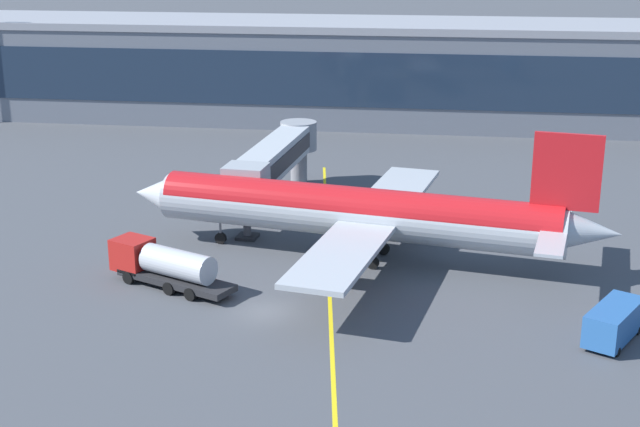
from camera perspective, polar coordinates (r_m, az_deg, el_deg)
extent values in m
plane|color=#47494F|center=(64.84, -3.58, -6.29)|extent=(700.00, 700.00, 0.00)
cube|color=yellow|center=(65.95, 0.65, -5.83)|extent=(12.08, 79.17, 0.01)
cube|color=slate|center=(133.21, -4.18, 9.06)|extent=(163.18, 19.69, 13.13)
cube|color=#1E2D42|center=(123.57, -5.16, 8.67)|extent=(158.29, 0.16, 7.35)
cube|color=#99999E|center=(132.36, -4.25, 12.08)|extent=(166.45, 20.08, 1.00)
cylinder|color=#B2B7BC|center=(73.60, 2.27, -0.01)|extent=(34.29, 9.87, 3.95)
cylinder|color=red|center=(73.50, 2.28, 0.26)|extent=(33.59, 9.59, 3.79)
cone|color=#B2B7BC|center=(80.39, -10.47, 1.23)|extent=(4.55, 4.39, 3.75)
cone|color=#B2B7BC|center=(70.96, 16.91, -1.12)|extent=(5.26, 4.14, 3.36)
cube|color=red|center=(69.74, 15.53, 2.58)|extent=(5.12, 1.25, 5.93)
cube|color=#B2B7BC|center=(67.21, 14.61, -1.78)|extent=(3.08, 6.58, 0.24)
cube|color=#B2B7BC|center=(74.73, 15.06, 0.13)|extent=(3.08, 6.58, 0.24)
cube|color=#B2B7BC|center=(65.00, 1.32, -2.70)|extent=(7.24, 14.95, 0.40)
cube|color=#B2B7BC|center=(81.82, 5.05, 1.53)|extent=(7.24, 14.95, 0.40)
cylinder|color=#939399|center=(68.07, 1.13, -2.98)|extent=(3.38, 2.67, 2.17)
cylinder|color=#939399|center=(80.03, 3.90, 0.16)|extent=(3.38, 2.67, 2.17)
cylinder|color=black|center=(78.77, -6.38, -1.58)|extent=(1.05, 0.57, 1.00)
cylinder|color=slate|center=(78.45, -6.41, -0.89)|extent=(0.20, 0.20, 2.01)
cylinder|color=black|center=(72.62, 3.41, -3.18)|extent=(1.05, 0.57, 1.00)
cylinder|color=slate|center=(72.27, 3.42, -2.44)|extent=(0.20, 0.20, 2.01)
cylinder|color=black|center=(75.85, 4.10, -2.28)|extent=(1.05, 0.57, 1.00)
cylinder|color=slate|center=(75.52, 4.12, -1.56)|extent=(0.20, 0.20, 2.01)
cube|color=#B2B7BC|center=(87.23, -2.90, 3.68)|extent=(4.56, 19.08, 2.80)
cube|color=#232328|center=(87.22, -2.87, 3.68)|extent=(4.42, 16.08, 1.54)
cube|color=#9EA3A8|center=(78.48, -4.76, 2.06)|extent=(3.85, 3.49, 2.94)
cylinder|color=#4C4C51|center=(79.44, -4.70, -0.27)|extent=(0.70, 0.70, 3.88)
cube|color=#262628|center=(80.00, -4.67, -1.49)|extent=(1.94, 1.94, 0.30)
cylinder|color=gray|center=(96.11, -1.38, 5.00)|extent=(3.90, 3.90, 3.08)
cylinder|color=gray|center=(96.90, -1.37, 3.07)|extent=(1.80, 1.80, 3.88)
cube|color=#232326|center=(69.32, -9.20, -4.20)|extent=(10.15, 6.37, 0.50)
cube|color=#B21E19|center=(71.71, -11.90, -2.54)|extent=(3.58, 3.43, 2.50)
cube|color=black|center=(72.39, -12.65, -1.98)|extent=(1.09, 2.16, 1.12)
cylinder|color=#B7BABF|center=(68.66, -9.08, -3.20)|extent=(6.38, 4.46, 2.20)
cylinder|color=black|center=(71.08, -12.16, -4.04)|extent=(1.06, 0.73, 1.00)
cylinder|color=black|center=(72.66, -10.86, -3.47)|extent=(1.06, 0.73, 1.00)
cylinder|color=black|center=(68.41, -9.65, -4.75)|extent=(1.06, 0.73, 1.00)
cylinder|color=black|center=(70.05, -8.37, -4.14)|extent=(1.06, 0.73, 1.00)
cylinder|color=black|center=(67.11, -8.31, -5.14)|extent=(1.06, 0.73, 1.00)
cylinder|color=black|center=(68.78, -7.03, -4.50)|extent=(1.06, 0.73, 1.00)
cube|color=#285B9E|center=(62.90, 18.32, -6.60)|extent=(4.80, 6.19, 2.20)
cube|color=black|center=(61.47, 17.91, -6.74)|extent=(2.79, 2.77, 0.66)
cylinder|color=black|center=(61.30, 18.51, -8.40)|extent=(0.51, 0.65, 0.60)
cylinder|color=black|center=(61.87, 16.69, -7.97)|extent=(0.51, 0.65, 0.60)
cylinder|color=black|center=(64.86, 19.68, -7.06)|extent=(0.51, 0.65, 0.60)
cylinder|color=black|center=(65.39, 17.96, -6.67)|extent=(0.51, 0.65, 0.60)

